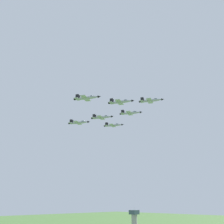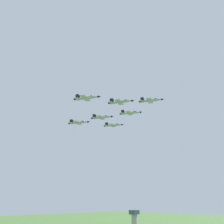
{
  "view_description": "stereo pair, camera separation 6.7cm",
  "coord_description": "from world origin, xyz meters",
  "px_view_note": "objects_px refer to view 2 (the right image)",
  "views": [
    {
      "loc": [
        -138.34,
        -107.61,
        36.01
      ],
      "look_at": [
        -4.26,
        24.83,
        97.92
      ],
      "focal_mm": 43.49,
      "sensor_mm": 36.0,
      "label": 1
    },
    {
      "loc": [
        -138.3,
        -107.66,
        36.01
      ],
      "look_at": [
        -4.26,
        24.83,
        97.92
      ],
      "focal_mm": 43.49,
      "sensor_mm": 36.0,
      "label": 2
    }
  ],
  "objects_px": {
    "jet_right_outer": "(87,98)",
    "jet_trailing": "(79,123)",
    "jet_slot_rear": "(102,117)",
    "jet_lead": "(151,100)",
    "jet_left_wingman": "(130,113)",
    "jet_left_outer": "(113,125)",
    "jet_right_wingman": "(121,102)"
  },
  "relations": [
    {
      "from": "jet_right_wingman",
      "to": "jet_trailing",
      "type": "bearing_deg",
      "value": 157.78
    },
    {
      "from": "jet_right_outer",
      "to": "jet_lead",
      "type": "bearing_deg",
      "value": 40.6
    },
    {
      "from": "jet_lead",
      "to": "jet_slot_rear",
      "type": "xyz_separation_m",
      "value": [
        -17.45,
        32.13,
        -9.43
      ]
    },
    {
      "from": "jet_left_wingman",
      "to": "jet_slot_rear",
      "type": "xyz_separation_m",
      "value": [
        -22.38,
        8.65,
        -6.58
      ]
    },
    {
      "from": "jet_left_wingman",
      "to": "jet_right_wingman",
      "type": "height_order",
      "value": "jet_left_wingman"
    },
    {
      "from": "jet_left_wingman",
      "to": "jet_left_outer",
      "type": "distance_m",
      "value": 24.39
    },
    {
      "from": "jet_lead",
      "to": "jet_left_wingman",
      "type": "relative_size",
      "value": 1.0
    },
    {
      "from": "jet_lead",
      "to": "jet_trailing",
      "type": "bearing_deg",
      "value": -178.99
    },
    {
      "from": "jet_lead",
      "to": "jet_left_wingman",
      "type": "xyz_separation_m",
      "value": [
        4.93,
        23.48,
        -2.85
      ]
    },
    {
      "from": "jet_left_outer",
      "to": "jet_trailing",
      "type": "bearing_deg",
      "value": -120.21
    },
    {
      "from": "jet_left_wingman",
      "to": "jet_lead",
      "type": "bearing_deg",
      "value": -40.48
    },
    {
      "from": "jet_right_outer",
      "to": "jet_trailing",
      "type": "bearing_deg",
      "value": 120.7
    },
    {
      "from": "jet_right_outer",
      "to": "jet_left_outer",
      "type": "bearing_deg",
      "value": 90.24
    },
    {
      "from": "jet_right_wingman",
      "to": "jet_trailing",
      "type": "distance_m",
      "value": 40.4
    },
    {
      "from": "jet_lead",
      "to": "jet_left_outer",
      "type": "distance_m",
      "value": 48.53
    },
    {
      "from": "jet_left_outer",
      "to": "jet_right_outer",
      "type": "bearing_deg",
      "value": -89.74
    },
    {
      "from": "jet_right_wingman",
      "to": "jet_lead",
      "type": "bearing_deg",
      "value": 41.17
    },
    {
      "from": "jet_left_outer",
      "to": "jet_slot_rear",
      "type": "distance_m",
      "value": 31.16
    },
    {
      "from": "jet_right_wingman",
      "to": "jet_right_outer",
      "type": "distance_m",
      "value": 24.01
    },
    {
      "from": "jet_left_wingman",
      "to": "jet_right_wingman",
      "type": "xyz_separation_m",
      "value": [
        -27.31,
        -14.84,
        -1.83
      ]
    },
    {
      "from": "jet_lead",
      "to": "jet_right_outer",
      "type": "relative_size",
      "value": 0.99
    },
    {
      "from": "jet_left_outer",
      "to": "jet_slot_rear",
      "type": "bearing_deg",
      "value": -89.74
    },
    {
      "from": "jet_right_outer",
      "to": "jet_trailing",
      "type": "distance_m",
      "value": 36.61
    },
    {
      "from": "jet_left_wingman",
      "to": "jet_right_outer",
      "type": "distance_m",
      "value": 50.16
    },
    {
      "from": "jet_right_outer",
      "to": "jet_slot_rear",
      "type": "distance_m",
      "value": 31.31
    },
    {
      "from": "jet_left_outer",
      "to": "jet_trailing",
      "type": "distance_m",
      "value": 36.37
    },
    {
      "from": "jet_right_outer",
      "to": "jet_slot_rear",
      "type": "bearing_deg",
      "value": 90.24
    },
    {
      "from": "jet_left_outer",
      "to": "jet_lead",
      "type": "bearing_deg",
      "value": -40.1
    },
    {
      "from": "jet_left_outer",
      "to": "jet_trailing",
      "type": "height_order",
      "value": "jet_left_outer"
    },
    {
      "from": "jet_slot_rear",
      "to": "jet_trailing",
      "type": "relative_size",
      "value": 1.0
    },
    {
      "from": "jet_left_wingman",
      "to": "jet_trailing",
      "type": "bearing_deg",
      "value": -157.09
    },
    {
      "from": "jet_slot_rear",
      "to": "jet_trailing",
      "type": "xyz_separation_m",
      "value": [
        -8.73,
        16.07,
        -2.56
      ]
    }
  ]
}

